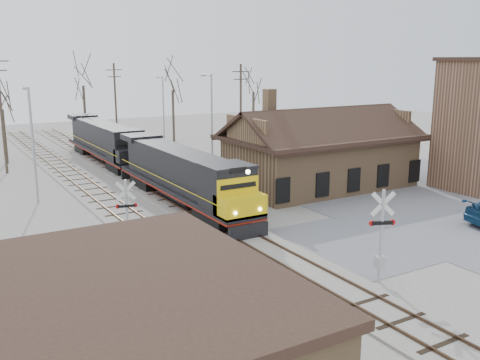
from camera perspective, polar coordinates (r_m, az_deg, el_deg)
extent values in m
plane|color=#A39E93|center=(28.07, 4.67, -8.45)|extent=(140.00, 140.00, 0.00)
cube|color=slate|center=(28.07, 4.67, -8.43)|extent=(60.00, 9.00, 0.03)
cube|color=slate|center=(42.96, 21.49, -1.77)|extent=(22.00, 26.00, 0.03)
cube|color=#A39E93|center=(40.64, -7.59, -1.72)|extent=(3.40, 90.00, 0.12)
cube|color=#473323|center=(40.35, -8.53, -1.69)|extent=(0.08, 90.00, 0.14)
cube|color=#473323|center=(40.88, -6.67, -1.44)|extent=(0.08, 90.00, 0.14)
cube|color=#A39E93|center=(39.18, -13.65, -2.52)|extent=(3.40, 90.00, 0.12)
cube|color=#473323|center=(38.96, -14.67, -2.49)|extent=(0.08, 90.00, 0.14)
cube|color=#473323|center=(39.35, -12.66, -2.23)|extent=(0.08, 90.00, 0.14)
cube|color=#94704C|center=(43.77, 8.54, 1.90)|extent=(14.00, 8.00, 4.00)
cube|color=black|center=(43.43, 8.63, 4.62)|extent=(15.20, 9.20, 0.30)
cube|color=black|center=(41.56, 10.68, 5.57)|extent=(15.00, 4.71, 2.66)
cube|color=black|center=(45.10, 6.82, 6.25)|extent=(15.00, 4.71, 2.66)
cube|color=#94704C|center=(41.97, 3.16, 8.18)|extent=(0.80, 0.80, 2.20)
cube|color=#97674D|center=(45.86, 24.13, 5.21)|extent=(5.00, 5.00, 10.00)
cube|color=black|center=(14.76, -19.70, -11.96)|extent=(12.40, 10.40, 0.30)
cube|color=black|center=(33.37, -2.04, -4.04)|extent=(2.27, 3.64, 0.91)
cube|color=black|center=(43.80, -9.46, -0.13)|extent=(2.27, 3.64, 0.91)
cube|color=black|center=(38.31, -6.28, -0.77)|extent=(2.73, 18.19, 0.32)
cube|color=maroon|center=(38.35, -6.28, -1.06)|extent=(2.75, 18.19, 0.11)
cube|color=black|center=(39.02, -7.03, 1.58)|extent=(2.37, 13.19, 2.55)
cube|color=black|center=(32.12, -1.38, -0.75)|extent=(2.73, 2.55, 2.55)
cube|color=yellow|center=(31.01, 0.03, -2.71)|extent=(2.73, 1.64, 1.27)
cube|color=black|center=(30.66, 0.90, -5.57)|extent=(2.55, 0.25, 0.91)
cylinder|color=#FFF2CC|center=(29.81, 0.85, 0.88)|extent=(0.25, 0.10, 0.25)
cube|color=black|center=(50.14, -12.31, 1.38)|extent=(2.27, 3.64, 0.91)
cube|color=black|center=(61.32, -15.83, 3.23)|extent=(2.27, 3.64, 0.91)
cube|color=black|center=(55.57, -14.29, 3.13)|extent=(2.73, 18.19, 0.32)
cube|color=maroon|center=(55.61, -14.28, 2.93)|extent=(2.75, 18.19, 0.11)
cube|color=black|center=(56.45, -14.70, 4.70)|extent=(2.37, 13.19, 2.55)
cube|color=black|center=(49.00, -12.13, 3.67)|extent=(2.73, 2.55, 2.55)
cube|color=black|center=(47.68, -11.49, 2.51)|extent=(2.73, 1.64, 1.27)
cube|color=black|center=(47.09, -11.05, 0.71)|extent=(2.55, 0.25, 0.91)
cylinder|color=#A5A8AD|center=(25.39, 14.82, -5.86)|extent=(0.16, 0.16, 4.43)
cube|color=silver|center=(24.95, 15.03, -2.49)|extent=(1.09, 0.47, 1.16)
cube|color=silver|center=(24.95, 15.03, -2.49)|extent=(1.09, 0.47, 1.16)
cube|color=black|center=(25.19, 14.91, -4.43)|extent=(0.98, 0.51, 0.17)
cylinder|color=#B20C0C|center=(25.00, 13.86, -4.50)|extent=(0.28, 0.17, 0.27)
cylinder|color=#B20C0C|center=(25.39, 15.94, -4.36)|extent=(0.28, 0.17, 0.27)
cube|color=#A5A8AD|center=(25.80, 14.67, -8.43)|extent=(0.44, 0.33, 0.55)
cylinder|color=#A5A8AD|center=(28.94, -11.96, -3.85)|extent=(0.14, 0.14, 4.01)
cube|color=silver|center=(28.58, -12.09, -1.16)|extent=(1.03, 0.26, 1.05)
cube|color=silver|center=(28.58, -12.09, -1.16)|extent=(1.03, 0.26, 1.05)
cube|color=black|center=(28.78, -12.01, -2.70)|extent=(0.91, 0.34, 0.15)
cylinder|color=#B20C0C|center=(28.83, -11.12, -2.64)|extent=(0.25, 0.13, 0.24)
cylinder|color=#B20C0C|center=(28.74, -12.91, -2.77)|extent=(0.25, 0.13, 0.24)
cube|color=#A5A8AD|center=(29.27, -11.86, -5.92)|extent=(0.40, 0.30, 0.50)
cylinder|color=#A5A8AD|center=(40.39, -21.20, 3.36)|extent=(0.18, 0.18, 8.29)
cylinder|color=#A5A8AD|center=(40.87, -21.87, 9.12)|extent=(0.12, 1.80, 0.12)
cube|color=#A5A8AD|center=(41.67, -22.04, 9.02)|extent=(0.25, 0.50, 0.12)
cylinder|color=#A5A8AD|center=(48.36, -3.01, 5.97)|extent=(0.18, 0.18, 8.88)
cylinder|color=#A5A8AD|center=(48.85, -3.57, 11.14)|extent=(0.12, 1.80, 0.12)
cube|color=#A5A8AD|center=(49.56, -4.00, 11.04)|extent=(0.25, 0.50, 0.12)
cylinder|color=#A5A8AD|center=(62.01, -8.15, 7.07)|extent=(0.18, 0.18, 8.27)
cylinder|color=#A5A8AD|center=(62.59, -8.59, 10.82)|extent=(0.12, 1.80, 0.12)
cube|color=#A5A8AD|center=(63.33, -8.86, 10.74)|extent=(0.25, 0.50, 0.12)
cylinder|color=#382D23|center=(52.30, -24.10, 6.45)|extent=(0.24, 0.24, 10.79)
cylinder|color=#382D23|center=(66.99, -13.12, 7.90)|extent=(0.24, 0.24, 9.71)
cube|color=#382D23|center=(66.80, -13.30, 11.37)|extent=(2.00, 0.10, 0.10)
cube|color=#382D23|center=(66.82, -13.26, 10.68)|extent=(1.60, 0.10, 0.10)
cylinder|color=#382D23|center=(57.66, 0.08, 7.48)|extent=(0.24, 0.24, 9.67)
cube|color=#382D23|center=(57.43, 0.08, 11.49)|extent=(2.00, 0.10, 0.10)
cube|color=#382D23|center=(57.45, 0.08, 10.70)|extent=(1.60, 0.10, 0.10)
cylinder|color=#382D23|center=(57.73, -23.81, 4.26)|extent=(0.32, 0.32, 5.38)
cylinder|color=#382D23|center=(69.66, -16.20, 6.78)|extent=(0.32, 0.32, 6.98)
cylinder|color=#382D23|center=(67.85, -7.12, 6.79)|extent=(0.32, 0.32, 6.40)
cylinder|color=#382D23|center=(68.50, 1.43, 6.83)|extent=(0.32, 0.32, 6.15)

